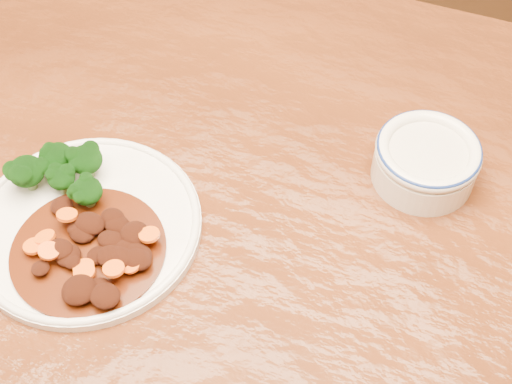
% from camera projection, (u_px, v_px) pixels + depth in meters
% --- Properties ---
extents(dining_table, '(1.58, 1.05, 0.75)m').
position_uv_depth(dining_table, '(228.00, 253.00, 0.85)').
color(dining_table, '#5C2A10').
rests_on(dining_table, ground).
extents(dinner_plate, '(0.25, 0.25, 0.02)m').
position_uv_depth(dinner_plate, '(87.00, 225.00, 0.77)').
color(dinner_plate, white).
rests_on(dinner_plate, dining_table).
extents(broccoli_florets, '(0.11, 0.08, 0.04)m').
position_uv_depth(broccoli_florets, '(61.00, 171.00, 0.78)').
color(broccoli_florets, '#658746').
rests_on(broccoli_florets, dinner_plate).
extents(mince_stew, '(0.16, 0.16, 0.03)m').
position_uv_depth(mince_stew, '(96.00, 253.00, 0.73)').
color(mince_stew, '#461E07').
rests_on(mince_stew, dinner_plate).
extents(dip_bowl, '(0.12, 0.12, 0.05)m').
position_uv_depth(dip_bowl, '(426.00, 160.00, 0.80)').
color(dip_bowl, silver).
rests_on(dip_bowl, dining_table).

